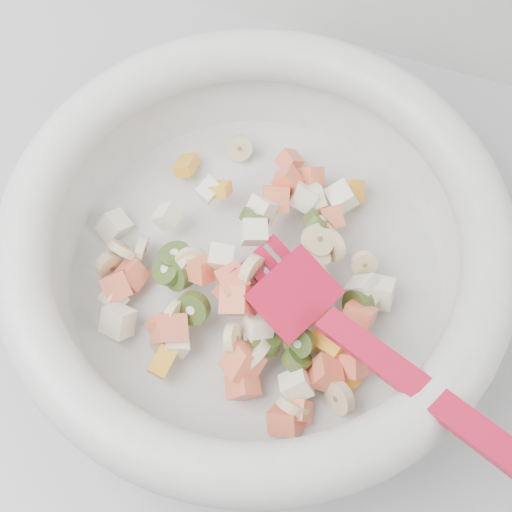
% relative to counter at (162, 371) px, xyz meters
% --- Properties ---
extents(counter, '(2.00, 0.60, 0.90)m').
position_rel_counter_xyz_m(counter, '(0.00, 0.00, 0.00)').
color(counter, gray).
rests_on(counter, ground).
extents(mixing_bowl, '(0.44, 0.40, 0.13)m').
position_rel_counter_xyz_m(mixing_bowl, '(0.15, -0.00, 0.51)').
color(mixing_bowl, silver).
rests_on(mixing_bowl, counter).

